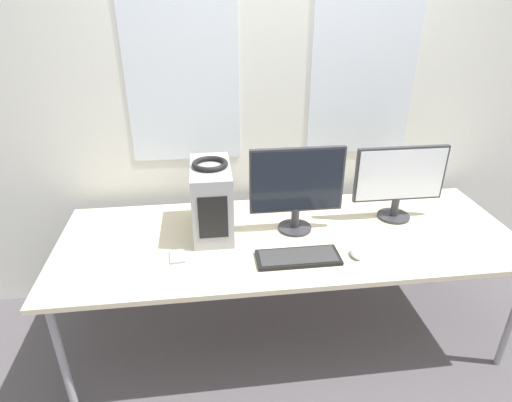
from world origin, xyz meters
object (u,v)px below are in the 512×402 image
Objects in this scene: monitor_right_near at (400,179)px; keyboard at (299,257)px; pc_tower at (212,199)px; cell_phone at (177,256)px; headphones at (210,164)px; monitor_main at (297,186)px; mouse at (356,254)px.

monitor_right_near is 1.26× the size of keyboard.
cell_phone is (-0.20, -0.25, -0.19)m from pc_tower.
cell_phone is (-1.28, -0.27, -0.25)m from monitor_right_near.
cell_phone is at bearing -127.51° from pc_tower.
monitor_right_near is at bearing 28.85° from keyboard.
cell_phone is (-0.20, -0.26, -0.40)m from headphones.
monitor_main is 0.63m from monitor_right_near.
mouse reaches higher than cell_phone.
headphones is at bearing 173.99° from monitor_main.
keyboard is 4.32× the size of mouse.
pc_tower is 0.82× the size of monitor_main.
monitor_main is 0.97× the size of monitor_right_near.
monitor_right_near reaches higher than keyboard.
cell_phone is at bearing -127.41° from headphones.
cell_phone is (-0.92, 0.11, -0.01)m from mouse.
headphones is at bearing -179.23° from monitor_right_near.
keyboard is (-0.04, -0.30, -0.26)m from monitor_main.
keyboard is 0.30m from mouse.
pc_tower is 0.21m from headphones.
keyboard is 3.33× the size of cell_phone.
cell_phone is at bearing 173.36° from mouse.
headphones is 0.90m from mouse.
monitor_main is 0.40m from keyboard.
monitor_main is 0.74m from cell_phone.
monitor_right_near is 5.43× the size of mouse.
mouse is at bearing -134.23° from monitor_right_near.
monitor_right_near reaches higher than mouse.
pc_tower is 3.32× the size of cell_phone.
mouse reaches higher than keyboard.
monitor_right_near is at bearing 0.77° from headphones.
monitor_main reaches higher than pc_tower.
monitor_right_near is 4.18× the size of cell_phone.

